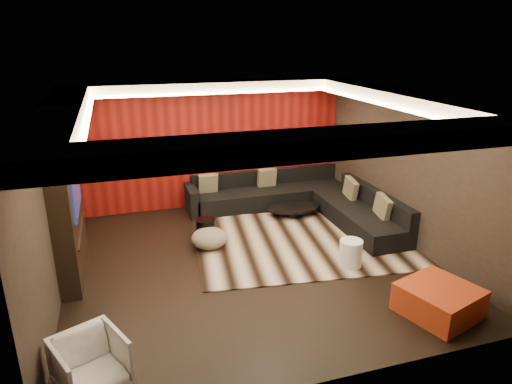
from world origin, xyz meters
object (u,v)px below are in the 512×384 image
object	(u,v)px
drum_stool	(206,230)
orange_ottoman	(439,300)
white_side_table	(351,254)
sectional_sofa	(301,202)
armchair	(91,364)
coffee_table	(293,211)

from	to	relation	value
drum_stool	orange_ottoman	xyz separation A→B (m)	(2.64, -3.29, -0.03)
drum_stool	white_side_table	bearing A→B (deg)	-38.60
white_side_table	sectional_sofa	size ratio (longest dim) A/B	0.13
armchair	sectional_sofa	distance (m)	5.96
drum_stool	sectional_sofa	world-z (taller)	sectional_sofa
coffee_table	white_side_table	size ratio (longest dim) A/B	2.39
drum_stool	armchair	size ratio (longest dim) A/B	0.61
white_side_table	coffee_table	bearing A→B (deg)	91.68
white_side_table	orange_ottoman	bearing A→B (deg)	-72.13
white_side_table	armchair	xyz separation A→B (m)	(-4.07, -1.67, 0.09)
coffee_table	orange_ottoman	size ratio (longest dim) A/B	1.22
orange_ottoman	armchair	bearing A→B (deg)	-179.03
armchair	sectional_sofa	size ratio (longest dim) A/B	0.19
orange_ottoman	armchair	world-z (taller)	armchair
drum_stool	armchair	world-z (taller)	armchair
white_side_table	orange_ottoman	size ratio (longest dim) A/B	0.51
coffee_table	drum_stool	size ratio (longest dim) A/B	2.64
coffee_table	sectional_sofa	size ratio (longest dim) A/B	0.31
drum_stool	armchair	bearing A→B (deg)	-120.08
drum_stool	armchair	distance (m)	3.89
coffee_table	armchair	size ratio (longest dim) A/B	1.60
white_side_table	sectional_sofa	xyz separation A→B (m)	(0.16, 2.52, 0.02)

